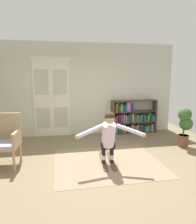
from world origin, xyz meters
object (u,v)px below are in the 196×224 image
at_px(potted_plant, 185,124).
at_px(skis_pair, 107,161).
at_px(bookshelf, 132,119).
at_px(wicker_chair, 4,139).
at_px(person_skier, 109,134).

relative_size(potted_plant, skis_pair, 1.09).
distance_m(potted_plant, skis_pair, 2.42).
bearing_deg(bookshelf, wicker_chair, -151.56).
height_order(bookshelf, skis_pair, bookshelf).
distance_m(wicker_chair, potted_plant, 4.45).
bearing_deg(potted_plant, skis_pair, -165.00).
xyz_separation_m(bookshelf, potted_plant, (0.90, -1.57, 0.16)).
bearing_deg(wicker_chair, person_skier, -11.60).
bearing_deg(bookshelf, skis_pair, -122.17).
bearing_deg(person_skier, skis_pair, 84.80).
distance_m(wicker_chair, person_skier, 2.20).
bearing_deg(skis_pair, person_skier, -95.20).
relative_size(potted_plant, person_skier, 0.75).
relative_size(bookshelf, skis_pair, 1.54).
bearing_deg(wicker_chair, potted_plant, 4.48).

